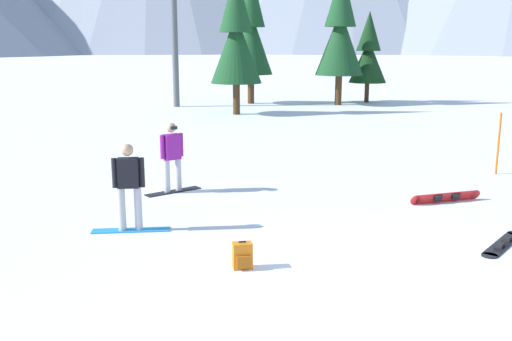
% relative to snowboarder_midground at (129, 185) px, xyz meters
% --- Properties ---
extents(ground_plane, '(800.00, 800.00, 0.00)m').
position_rel_snowboarder_midground_xyz_m(ground_plane, '(3.96, -3.25, -0.93)').
color(ground_plane, white).
extents(snowboarder_midground, '(1.54, 0.32, 1.75)m').
position_rel_snowboarder_midground_xyz_m(snowboarder_midground, '(0.00, 0.00, 0.00)').
color(snowboarder_midground, '#1E8CD8').
rests_on(snowboarder_midground, ground_plane).
extents(snowboarder_background, '(1.40, 0.98, 1.74)m').
position_rel_snowboarder_midground_xyz_m(snowboarder_background, '(0.77, 2.98, -0.01)').
color(snowboarder_background, black).
rests_on(snowboarder_background, ground_plane).
extents(loose_snowboard_near_left, '(1.50, 1.47, 0.09)m').
position_rel_snowboarder_midground_xyz_m(loose_snowboard_near_left, '(6.91, -1.63, -0.91)').
color(loose_snowboard_near_left, black).
rests_on(loose_snowboard_near_left, ground_plane).
extents(loose_snowboard_far_spare, '(1.87, 0.47, 0.24)m').
position_rel_snowboarder_midground_xyz_m(loose_snowboard_far_spare, '(7.11, 1.25, -0.80)').
color(loose_snowboard_far_spare, red).
rests_on(loose_snowboard_far_spare, ground_plane).
extents(backpack_orange, '(0.33, 0.28, 0.47)m').
position_rel_snowboarder_midground_xyz_m(backpack_orange, '(2.01, -2.20, -0.71)').
color(backpack_orange, orange).
rests_on(backpack_orange, ground_plane).
extents(trail_marker_pole, '(0.06, 0.06, 1.75)m').
position_rel_snowboarder_midground_xyz_m(trail_marker_pole, '(9.82, 3.92, -0.05)').
color(trail_marker_pole, orange).
rests_on(trail_marker_pole, ground_plane).
extents(pine_tree_broad, '(2.79, 2.79, 7.94)m').
position_rel_snowboarder_midground_xyz_m(pine_tree_broad, '(10.07, 22.47, 3.39)').
color(pine_tree_broad, '#472D19').
rests_on(pine_tree_broad, ground_plane).
extents(pine_tree_short, '(2.29, 2.29, 5.49)m').
position_rel_snowboarder_midground_xyz_m(pine_tree_short, '(12.21, 23.76, 2.07)').
color(pine_tree_short, '#472D19').
rests_on(pine_tree_short, ground_plane).
extents(pine_tree_leaning, '(2.60, 2.60, 7.93)m').
position_rel_snowboarder_midground_xyz_m(pine_tree_leaning, '(5.01, 23.89, 3.39)').
color(pine_tree_leaning, '#472D19').
rests_on(pine_tree_leaning, ground_plane).
extents(pine_tree_tall, '(2.60, 2.60, 7.25)m').
position_rel_snowboarder_midground_xyz_m(pine_tree_tall, '(3.69, 18.61, 3.02)').
color(pine_tree_tall, '#472D19').
rests_on(pine_tree_tall, ground_plane).
extents(ski_lift_tower, '(3.01, 0.36, 10.02)m').
position_rel_snowboarder_midground_xyz_m(ski_lift_tower, '(0.55, 22.65, 4.74)').
color(ski_lift_tower, '#595B60').
rests_on(ski_lift_tower, ground_plane).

